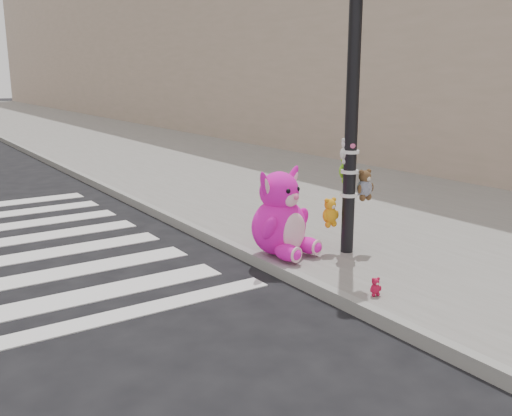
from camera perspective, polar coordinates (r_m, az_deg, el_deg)
ground at (r=4.76m, az=0.19°, el=-16.76°), size 120.00×120.00×0.00m
sidewalk_near at (r=15.45m, az=-5.16°, el=4.58°), size 7.00×80.00×0.14m
curb_edge at (r=14.15m, az=-17.52°, el=3.22°), size 0.12×80.00×0.15m
bld_near at (r=26.82m, az=-5.36°, el=18.78°), size 5.00×60.00×10.00m
signal_pole at (r=7.21m, az=9.51°, el=8.20°), size 0.69×0.50×4.00m
pink_bunny at (r=7.16m, az=2.52°, el=-1.14°), size 0.86×0.96×1.14m
red_teddy at (r=6.06m, az=11.85°, el=-7.71°), size 0.16×0.12×0.20m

